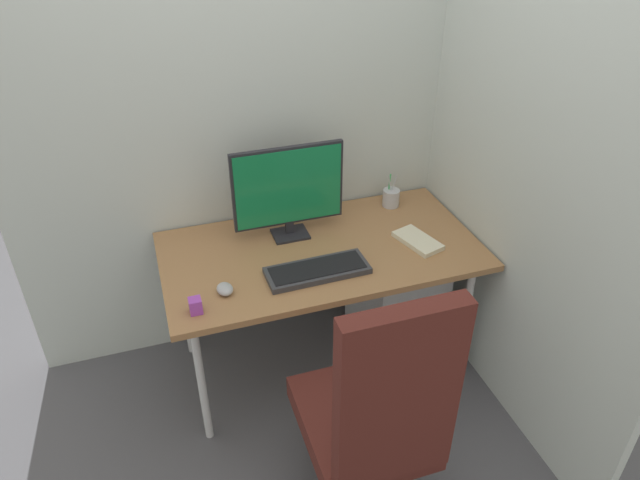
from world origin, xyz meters
The scene contains 12 objects.
ground_plane centered at (0.00, 0.00, 0.00)m, with size 8.00×8.00×0.00m, color #4C4C51.
wall_back centered at (0.00, 0.41, 1.40)m, with size 2.69×0.04×2.80m, color #B7C1BC.
wall_side_right centered at (0.75, -0.18, 1.40)m, with size 0.04×2.01×2.80m, color #B7C1BC.
desk centered at (0.00, 0.00, 0.66)m, with size 1.44×0.76×0.70m.
office_chair centered at (-0.09, -0.85, 0.57)m, with size 0.53×0.57×1.16m.
filing_cabinet centered at (0.42, 0.05, 0.31)m, with size 0.36×0.49×0.62m.
monitor centered at (-0.10, 0.16, 0.95)m, with size 0.51×0.13×0.45m.
keyboard centered at (-0.07, -0.17, 0.72)m, with size 0.45×0.18×0.03m.
mouse centered at (-0.48, -0.18, 0.72)m, with size 0.06×0.08×0.04m, color #9EA0A5.
pen_holder centered at (0.46, 0.26, 0.75)m, with size 0.09×0.09×0.17m.
notebook centered at (0.44, -0.10, 0.72)m, with size 0.12×0.23×0.02m, color beige.
desk_clamp_accessory centered at (-0.61, -0.27, 0.74)m, with size 0.05×0.05×0.06m, color purple.
Camera 1 is at (-0.70, -2.08, 2.19)m, focal length 32.70 mm.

